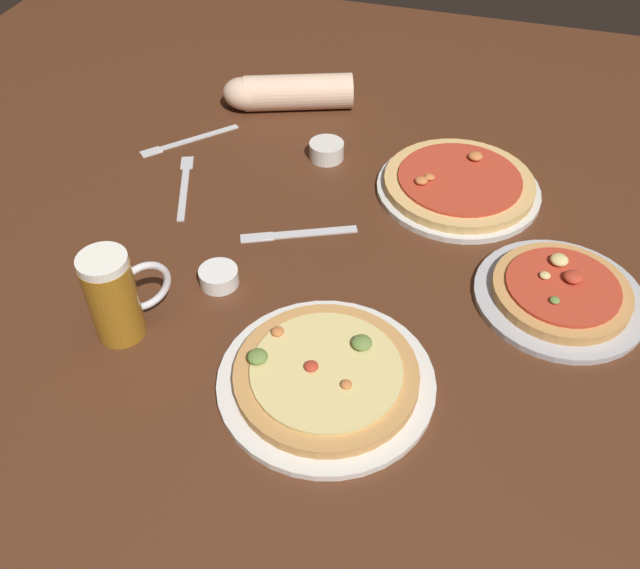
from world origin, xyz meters
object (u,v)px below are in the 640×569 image
pizza_plate_near (326,377)px  fork_left (184,185)px  pizza_plate_side (561,293)px  ramekin_sauce (219,277)px  ramekin_butter (327,150)px  diner_arm (284,93)px  fork_spare (188,140)px  pizza_plate_far (459,185)px  knife_spare (298,233)px  beer_mug_dark (116,296)px

pizza_plate_near → fork_left: pizza_plate_near is taller
pizza_plate_side → ramekin_sauce: size_ratio=4.22×
pizza_plate_side → ramekin_butter: bearing=149.3°
diner_arm → ramekin_sauce: bearing=-82.0°
pizza_plate_side → fork_spare: bearing=161.6°
fork_spare → fork_left: bearing=-67.8°
pizza_plate_far → knife_spare: bearing=-140.5°
fork_left → knife_spare: size_ratio=1.01×
pizza_plate_near → fork_left: (-0.41, 0.39, -0.01)m
ramekin_butter → fork_left: size_ratio=0.35×
fork_left → ramekin_butter: bearing=36.1°
pizza_plate_far → knife_spare: 0.34m
fork_left → fork_spare: size_ratio=1.17×
ramekin_sauce → knife_spare: (0.09, 0.16, -0.01)m
fork_spare → ramekin_sauce: bearing=-58.6°
fork_left → knife_spare: bearing=-16.4°
pizza_plate_near → diner_arm: bearing=113.3°
ramekin_butter → fork_left: bearing=-143.9°
beer_mug_dark → ramekin_butter: (0.17, 0.56, -0.06)m
fork_left → diner_arm: size_ratio=0.71×
ramekin_sauce → diner_arm: diner_arm is taller
beer_mug_dark → diner_arm: 0.73m
pizza_plate_far → fork_spare: 0.59m
pizza_plate_far → knife_spare: (-0.26, -0.22, -0.01)m
fork_spare → diner_arm: bearing=51.3°
pizza_plate_side → diner_arm: (-0.64, 0.46, 0.02)m
pizza_plate_far → pizza_plate_side: bearing=-50.5°
pizza_plate_far → fork_left: (-0.53, -0.14, -0.01)m
pizza_plate_near → diner_arm: 0.81m
ramekin_butter → fork_left: (-0.24, -0.18, -0.02)m
ramekin_sauce → knife_spare: size_ratio=0.33×
pizza_plate_side → beer_mug_dark: 0.72m
ramekin_sauce → ramekin_butter: size_ratio=0.92×
beer_mug_dark → fork_left: size_ratio=0.76×
beer_mug_dark → pizza_plate_near: bearing=-1.8°
pizza_plate_far → beer_mug_dark: (-0.45, -0.52, 0.06)m
ramekin_sauce → beer_mug_dark: bearing=-125.5°
beer_mug_dark → ramekin_sauce: 0.19m
ramekin_sauce → fork_left: bearing=126.3°
fork_left → fork_spare: same height
pizza_plate_far → ramekin_butter: size_ratio=4.43×
ramekin_sauce → ramekin_butter: bearing=80.7°
fork_spare → knife_spare: same height
pizza_plate_far → beer_mug_dark: beer_mug_dark is taller
fork_spare → diner_arm: (0.16, 0.19, 0.04)m
pizza_plate_near → diner_arm: (-0.32, 0.74, 0.02)m
pizza_plate_side → fork_spare: 0.84m
knife_spare → diner_arm: 0.46m
fork_spare → knife_spare: size_ratio=0.87×
pizza_plate_near → pizza_plate_side: (0.32, 0.28, -0.00)m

